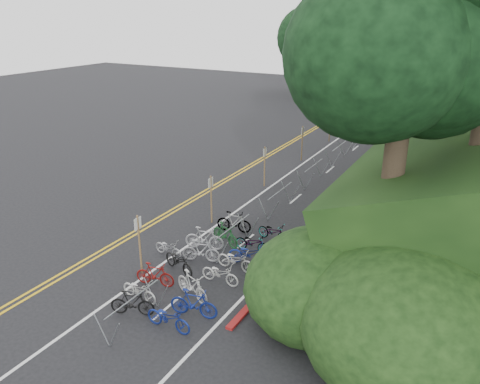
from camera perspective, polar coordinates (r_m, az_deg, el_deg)
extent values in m
plane|color=black|center=(20.66, -12.41, -8.41)|extent=(120.00, 120.00, 0.00)
cube|color=gold|center=(29.11, -2.77, 1.07)|extent=(0.12, 80.00, 0.01)
cube|color=gold|center=(28.97, -2.27, 0.97)|extent=(0.12, 80.00, 0.01)
cube|color=silver|center=(27.68, 2.78, -0.03)|extent=(0.12, 80.00, 0.01)
cube|color=silver|center=(26.24, 11.02, -1.66)|extent=(0.12, 80.00, 0.01)
cube|color=silver|center=(17.64, -8.91, -13.78)|extent=(0.10, 1.60, 0.01)
cube|color=silver|center=(21.94, 0.69, -6.00)|extent=(0.10, 1.60, 0.01)
cube|color=silver|center=(26.89, 6.79, -0.82)|extent=(0.10, 1.60, 0.01)
cube|color=silver|center=(32.20, 10.93, 2.71)|extent=(0.10, 1.60, 0.01)
cube|color=silver|center=(37.72, 13.88, 5.22)|extent=(0.10, 1.60, 0.01)
cube|color=silver|center=(43.36, 16.09, 7.07)|extent=(0.10, 1.60, 0.01)
cube|color=silver|center=(49.10, 17.80, 8.48)|extent=(0.10, 1.60, 0.01)
cube|color=maroon|center=(27.88, 13.32, -0.34)|extent=(0.25, 28.00, 0.10)
cube|color=#382819|center=(37.03, 18.80, 4.52)|extent=(1.40, 44.00, 0.16)
ellipsoid|color=#284C19|center=(19.21, 10.15, -7.09)|extent=(2.00, 2.80, 1.60)
ellipsoid|color=#284C19|center=(23.22, 16.23, -1.11)|extent=(2.60, 3.64, 2.08)
ellipsoid|color=#284C19|center=(28.51, 21.55, 3.33)|extent=(2.20, 3.08, 1.76)
ellipsoid|color=#284C19|center=(34.53, 20.70, 5.67)|extent=(3.00, 4.20, 2.40)
ellipsoid|color=#284C19|center=(40.22, 23.16, 7.64)|extent=(2.40, 3.36, 1.92)
ellipsoid|color=#284C19|center=(43.90, 25.65, 9.21)|extent=(2.80, 3.92, 2.24)
ellipsoid|color=#284C19|center=(21.90, 12.27, -3.96)|extent=(1.80, 2.52, 1.44)
ellipsoid|color=#284C19|center=(32.12, 24.20, 5.99)|extent=(3.20, 4.48, 2.56)
ellipsoid|color=black|center=(16.85, 9.89, -10.78)|extent=(5.28, 6.16, 3.52)
ellipsoid|color=black|center=(15.38, 19.50, -14.28)|extent=(6.24, 7.28, 4.16)
cylinder|color=#2D2319|center=(17.56, 17.80, -0.67)|extent=(0.78, 0.78, 5.21)
ellipsoid|color=black|center=(16.47, 19.70, 14.82)|extent=(7.12, 7.12, 6.77)
cylinder|color=#2D2319|center=(25.60, 25.92, 8.93)|extent=(0.82, 0.82, 6.01)
cylinder|color=#2D2319|center=(59.61, 8.11, 13.93)|extent=(0.78, 0.78, 5.21)
ellipsoid|color=black|center=(59.20, 8.36, 18.48)|extent=(7.12, 7.12, 6.77)
cylinder|color=#2D2319|center=(66.21, 13.21, 14.14)|extent=(0.76, 0.76, 4.81)
ellipsoid|color=black|center=(65.85, 13.54, 17.82)|extent=(6.23, 6.23, 5.92)
cylinder|color=gray|center=(16.44, -12.96, -12.55)|extent=(0.05, 2.65, 0.05)
cylinder|color=gray|center=(16.21, -16.53, -15.77)|extent=(0.54, 0.04, 1.05)
cylinder|color=gray|center=(15.88, -15.03, -16.49)|extent=(0.54, 0.04, 1.05)
cylinder|color=gray|center=(17.64, -10.84, -11.87)|extent=(0.54, 0.04, 1.05)
cylinder|color=gray|center=(17.33, -9.38, -12.42)|extent=(0.54, 0.04, 1.05)
cylinder|color=gray|center=(20.69, -0.86, -4.23)|extent=(0.05, 3.00, 0.05)
cylinder|color=gray|center=(20.01, -3.57, -7.05)|extent=(0.58, 0.04, 1.13)
cylinder|color=gray|center=(19.75, -2.19, -7.44)|extent=(0.58, 0.04, 1.13)
cylinder|color=gray|center=(22.16, 0.32, -4.06)|extent=(0.58, 0.04, 1.13)
cylinder|color=gray|center=(21.92, 1.61, -4.36)|extent=(0.58, 0.04, 1.13)
cylinder|color=gray|center=(24.79, 4.90, 0.15)|extent=(0.05, 3.00, 0.05)
cylinder|color=gray|center=(23.94, 2.86, -2.08)|extent=(0.58, 0.04, 1.13)
cylinder|color=gray|center=(23.72, 4.07, -2.34)|extent=(0.58, 0.04, 1.13)
cylinder|color=gray|center=(26.30, 5.58, 0.05)|extent=(0.58, 0.04, 1.13)
cylinder|color=gray|center=(26.10, 6.70, -0.17)|extent=(0.58, 0.04, 1.13)
cylinder|color=gray|center=(29.17, 8.99, 3.25)|extent=(0.05, 3.00, 0.05)
cylinder|color=gray|center=(28.21, 7.39, 1.47)|extent=(0.58, 0.04, 1.13)
cylinder|color=gray|center=(28.02, 8.45, 1.27)|extent=(0.58, 0.04, 1.13)
cylinder|color=gray|center=(30.69, 9.36, 3.01)|extent=(0.58, 0.04, 1.13)
cylinder|color=gray|center=(30.52, 10.35, 2.84)|extent=(0.58, 0.04, 1.13)
cylinder|color=gray|center=(33.73, 12.00, 5.52)|extent=(0.05, 3.00, 0.05)
cylinder|color=gray|center=(32.68, 10.71, 4.05)|extent=(0.58, 0.04, 1.13)
cylinder|color=gray|center=(32.52, 11.64, 3.90)|extent=(0.58, 0.04, 1.13)
cylinder|color=gray|center=(35.25, 12.20, 5.21)|extent=(0.58, 0.04, 1.13)
cylinder|color=gray|center=(35.10, 13.07, 5.07)|extent=(0.58, 0.04, 1.13)
cylinder|color=gray|center=(38.39, 14.31, 7.23)|extent=(0.05, 3.00, 0.05)
cylinder|color=gray|center=(37.29, 13.23, 6.00)|extent=(0.58, 0.04, 1.13)
cylinder|color=gray|center=(37.15, 14.06, 5.87)|extent=(0.58, 0.04, 1.13)
cylinder|color=gray|center=(39.91, 14.39, 6.89)|extent=(0.58, 0.04, 1.13)
cylinder|color=gray|center=(39.78, 15.17, 6.77)|extent=(0.58, 0.04, 1.13)
cylinder|color=brown|center=(19.30, -12.14, -6.29)|extent=(0.08, 0.08, 2.57)
cube|color=silver|center=(18.89, -12.35, -3.78)|extent=(0.02, 0.40, 0.50)
cylinder|color=brown|center=(23.35, -3.53, -0.92)|extent=(0.08, 0.08, 2.50)
cube|color=silver|center=(23.03, -3.58, 1.16)|extent=(0.02, 0.40, 0.50)
cylinder|color=brown|center=(28.27, 3.01, 3.11)|extent=(0.08, 0.08, 2.50)
cube|color=silver|center=(28.00, 3.04, 4.86)|extent=(0.02, 0.40, 0.50)
cylinder|color=brown|center=(33.54, 7.57, 5.89)|extent=(0.08, 0.08, 2.50)
cube|color=silver|center=(33.32, 7.65, 7.38)|extent=(0.02, 0.40, 0.50)
cylinder|color=brown|center=(39.02, 10.91, 7.88)|extent=(0.08, 0.08, 2.50)
cube|color=silver|center=(38.83, 11.00, 9.17)|extent=(0.02, 0.40, 0.50)
imported|color=#9E9EA3|center=(20.77, -8.72, -6.73)|extent=(0.68, 1.54, 0.78)
imported|color=black|center=(17.27, -13.01, -13.03)|extent=(1.02, 1.67, 0.97)
imported|color=navy|center=(16.39, -8.72, -14.89)|extent=(0.63, 1.75, 0.92)
imported|color=beige|center=(18.03, -12.18, -11.59)|extent=(0.66, 1.64, 0.85)
imported|color=navy|center=(16.82, -5.67, -13.36)|extent=(0.84, 1.84, 1.07)
imported|color=maroon|center=(18.73, -10.33, -9.86)|extent=(0.78, 1.68, 0.97)
imported|color=beige|center=(17.74, -5.85, -11.29)|extent=(1.07, 1.88, 1.09)
imported|color=black|center=(19.50, -7.46, -8.32)|extent=(1.24, 1.98, 0.98)
imported|color=beige|center=(18.62, -2.44, -9.88)|extent=(0.59, 1.65, 0.86)
imported|color=#9E9EA3|center=(20.14, -4.79, -7.15)|extent=(0.98, 1.71, 0.99)
imported|color=beige|center=(19.48, -0.55, -8.28)|extent=(0.63, 1.73, 0.90)
imported|color=#9E9EA3|center=(21.09, -4.36, -5.63)|extent=(1.00, 1.86, 1.08)
imported|color=navy|center=(19.88, 1.20, -7.51)|extent=(1.14, 1.96, 0.97)
imported|color=#144C1E|center=(21.42, -1.79, -5.16)|extent=(1.08, 1.80, 1.05)
imported|color=slate|center=(20.85, 1.53, -6.20)|extent=(0.61, 1.70, 0.89)
imported|color=slate|center=(22.62, -0.75, -3.66)|extent=(0.83, 1.79, 1.04)
imported|color=slate|center=(21.89, 4.06, -4.86)|extent=(0.84, 1.73, 0.87)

